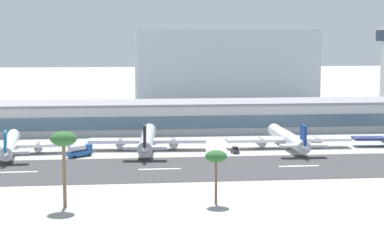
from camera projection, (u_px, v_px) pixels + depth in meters
ground_plane at (295, 166)px, 199.34m from camera, size 1400.00×1400.00×0.00m
runway_strip at (295, 166)px, 199.23m from camera, size 800.00×37.23×0.08m
runway_centreline_dash_2 at (16, 172)px, 190.38m from camera, size 12.00×1.20×0.01m
runway_centreline_dash_3 at (159, 169)px, 194.82m from camera, size 12.00×1.20×0.01m
runway_centreline_dash_4 at (299, 166)px, 199.33m from camera, size 12.00×1.20×0.01m
terminal_building at (198, 116)px, 276.76m from camera, size 176.92×26.99×11.74m
distant_hotel_block at (225, 68)px, 372.52m from camera, size 96.34×35.27×41.23m
airliner_blue_tail_gate_0 at (10, 145)px, 218.68m from camera, size 40.07×47.51×9.92m
airliner_black_tail_gate_1 at (147, 140)px, 227.27m from camera, size 39.16×52.32×10.92m
airliner_navy_tail_gate_2 at (289, 139)px, 231.30m from camera, size 42.35×49.27×10.28m
service_fuel_truck_0 at (80, 150)px, 215.04m from camera, size 8.07×7.60×3.95m
service_baggage_tug_1 at (235, 150)px, 221.45m from camera, size 2.46×3.48×2.20m
palm_tree_0 at (64, 141)px, 149.29m from camera, size 5.78×5.78×16.85m
palm_tree_1 at (216, 157)px, 153.22m from camera, size 4.92×4.92×12.11m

